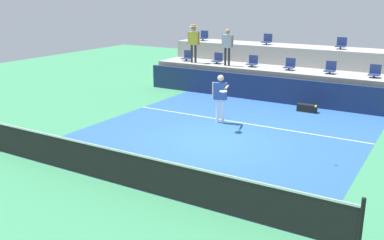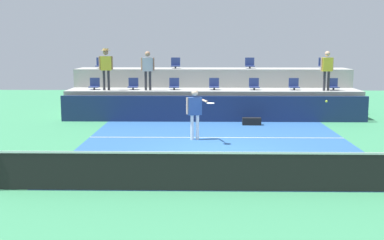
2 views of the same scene
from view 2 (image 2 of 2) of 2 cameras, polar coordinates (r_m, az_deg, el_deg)
ground_plane at (r=15.22m, az=3.05°, el=-3.77°), size 40.00×40.00×0.00m
court_inner_paint at (r=16.19m, az=2.93°, el=-2.98°), size 9.00×10.00×0.01m
court_service_line at (r=17.56m, az=2.79°, el=-2.03°), size 9.00×0.06×0.00m
tennis_net at (r=11.21m, az=3.75°, el=-5.77°), size 10.48×0.08×1.07m
sponsor_backboard at (r=21.03m, az=2.51°, el=1.29°), size 13.00×0.16×1.10m
seating_tier_lower at (r=22.31m, az=2.43°, el=1.92°), size 13.00×1.80×1.25m
seating_tier_upper at (r=24.05m, az=2.34°, el=3.45°), size 13.00×1.80×2.10m
stadium_chair_lower_far_left at (r=22.66m, az=-11.15°, el=4.01°), size 0.44×0.40×0.52m
stadium_chair_lower_left at (r=22.36m, az=-6.77°, el=4.05°), size 0.44×0.40×0.52m
stadium_chair_lower_mid_left at (r=22.18m, az=-2.07°, el=4.07°), size 0.44×0.40×0.52m
stadium_chair_lower_center at (r=22.16m, az=2.56°, el=4.06°), size 0.44×0.40×0.52m
stadium_chair_lower_mid_right at (r=22.27m, az=7.16°, el=4.02°), size 0.44×0.40×0.52m
stadium_chair_lower_right at (r=22.53m, az=11.65°, el=3.97°), size 0.44×0.40×0.52m
stadium_chair_lower_far_right at (r=22.91m, az=15.93°, el=3.89°), size 0.44×0.40×0.52m
stadium_chair_upper_far_left at (r=24.38m, az=-10.45°, el=6.37°), size 0.44×0.40×0.52m
stadium_chair_upper_left at (r=23.92m, az=-1.91°, el=6.46°), size 0.44×0.40×0.52m
stadium_chair_upper_right at (r=24.00m, az=6.67°, el=6.42°), size 0.44×0.40×0.52m
stadium_chair_upper_far_right at (r=24.59m, az=14.89°, el=6.24°), size 0.44×0.40×0.52m
tennis_player at (r=17.01m, az=0.38°, el=1.30°), size 0.99×1.16×1.76m
spectator_with_hat at (r=22.11m, az=-9.87°, el=6.33°), size 0.62×0.50×1.83m
spectator_in_white at (r=21.84m, az=-5.11°, el=6.11°), size 0.60×0.23×1.71m
spectator_in_grey at (r=22.38m, az=15.27°, el=5.92°), size 0.60×0.27×1.72m
tennis_ball at (r=15.34m, az=15.21°, el=2.09°), size 0.07×0.07×0.07m
equipment_bag at (r=20.35m, az=6.88°, el=-0.16°), size 0.76×0.28×0.30m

